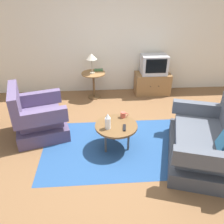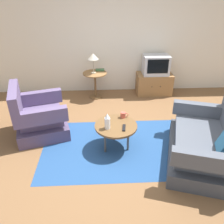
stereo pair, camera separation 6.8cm
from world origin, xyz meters
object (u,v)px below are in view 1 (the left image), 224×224
at_px(couch, 205,144).
at_px(coffee_table, 116,127).
at_px(television, 154,64).
at_px(vase, 108,121).
at_px(book, 98,70).
at_px(tv_stand, 152,83).
at_px(armchair, 37,119).
at_px(tv_remote_dark, 124,128).
at_px(table_lamp, 92,57).
at_px(mug, 123,115).
at_px(side_table, 94,80).

relative_size(couch, coffee_table, 2.46).
bearing_deg(television, coffee_table, -117.20).
distance_m(vase, book, 2.24).
distance_m(couch, tv_stand, 2.53).
xyz_separation_m(armchair, tv_remote_dark, (1.50, -0.60, 0.13)).
xyz_separation_m(television, vase, (-1.23, -2.21, -0.17)).
bearing_deg(tv_remote_dark, book, 16.58).
distance_m(armchair, book, 2.03).
relative_size(vase, tv_remote_dark, 1.47).
distance_m(table_lamp, mug, 1.88).
relative_size(tv_stand, tv_remote_dark, 4.67).
distance_m(armchair, couch, 2.87).
relative_size(mug, tv_remote_dark, 0.75).
xyz_separation_m(coffee_table, tv_stand, (1.09, 2.13, -0.15)).
distance_m(couch, book, 3.01).
bearing_deg(side_table, vase, -83.87).
distance_m(mug, tv_remote_dark, 0.34).
xyz_separation_m(coffee_table, tv_remote_dark, (0.12, -0.10, 0.05)).
bearing_deg(couch, tv_stand, 23.14).
relative_size(side_table, television, 1.02).
bearing_deg(table_lamp, tv_remote_dark, -76.26).
bearing_deg(tv_stand, vase, -119.07).
xyz_separation_m(armchair, television, (2.47, 1.63, 0.43)).
height_order(tv_stand, mug, mug).
relative_size(vase, mug, 1.95).
bearing_deg(vase, armchair, 154.78).
xyz_separation_m(vase, tv_remote_dark, (0.26, -0.02, -0.12)).
distance_m(couch, table_lamp, 3.01).
xyz_separation_m(armchair, couch, (2.73, -0.89, -0.03)).
xyz_separation_m(side_table, television, (1.45, 0.13, 0.30)).
distance_m(armchair, table_lamp, 1.90).
height_order(table_lamp, tv_remote_dark, table_lamp).
height_order(armchair, tv_remote_dark, armchair).
bearing_deg(table_lamp, side_table, 42.88).
height_order(coffee_table, mug, mug).
bearing_deg(book, mug, -78.87).
bearing_deg(television, tv_stand, 90.00).
xyz_separation_m(couch, coffee_table, (-1.34, 0.39, 0.12)).
xyz_separation_m(coffee_table, side_table, (-0.36, 1.99, 0.04)).
distance_m(vase, tv_remote_dark, 0.29).
bearing_deg(vase, couch, -11.63).
height_order(tv_stand, vase, vase).
bearing_deg(tv_remote_dark, mug, 3.98).
height_order(coffee_table, television, television).
height_order(table_lamp, vase, table_lamp).
bearing_deg(armchair, coffee_table, 54.29).
height_order(television, tv_remote_dark, television).
xyz_separation_m(couch, table_lamp, (-1.73, 2.36, 0.71)).
height_order(armchair, television, television).
relative_size(television, vase, 2.27).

